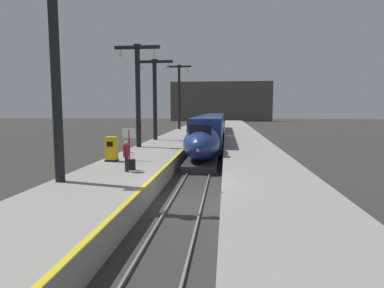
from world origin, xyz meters
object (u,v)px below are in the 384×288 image
at_px(station_column_near, 55,56).
at_px(rolling_suitcase, 132,165).
at_px(station_column_distant, 179,91).
at_px(station_column_mid, 138,86).
at_px(passenger_near_edge, 126,154).
at_px(highspeed_train_main, 211,129).
at_px(departure_info_board, 129,138).
at_px(station_column_far, 155,92).
at_px(ticket_machine_yellow, 112,150).

xyz_separation_m(station_column_near, rolling_suitcase, (2.51, 3.15, -5.47)).
height_order(station_column_distant, rolling_suitcase, station_column_distant).
bearing_deg(station_column_mid, rolling_suitcase, -76.85).
xyz_separation_m(station_column_mid, rolling_suitcase, (2.51, -10.73, -5.09)).
xyz_separation_m(station_column_near, passenger_near_edge, (2.39, 2.65, -4.78)).
height_order(station_column_near, rolling_suitcase, station_column_near).
height_order(highspeed_train_main, departure_info_board, highspeed_train_main).
bearing_deg(passenger_near_edge, highspeed_train_main, 81.31).
relative_size(station_column_mid, passenger_near_edge, 5.28).
distance_m(station_column_far, station_column_distant, 18.58).
bearing_deg(rolling_suitcase, departure_info_board, 108.72).
bearing_deg(station_column_mid, passenger_near_edge, -78.01).
relative_size(station_column_distant, rolling_suitcase, 10.69).
bearing_deg(station_column_near, passenger_near_edge, 48.01).
relative_size(highspeed_train_main, rolling_suitcase, 39.10).
distance_m(highspeed_train_main, station_column_far, 8.85).
xyz_separation_m(station_column_mid, ticket_machine_yellow, (0.35, -7.92, -4.65)).
bearing_deg(departure_info_board, highspeed_train_main, 76.81).
bearing_deg(highspeed_train_main, station_column_distant, 113.41).
relative_size(station_column_far, rolling_suitcase, 8.83).
xyz_separation_m(station_column_distant, departure_info_board, (1.40, -32.84, -4.71)).
bearing_deg(departure_info_board, passenger_near_edge, -75.32).
bearing_deg(rolling_suitcase, station_column_near, -128.48).
relative_size(station_column_distant, departure_info_board, 4.95).
relative_size(station_column_mid, station_column_distant, 0.85).
relative_size(station_column_near, ticket_machine_yellow, 6.03).
distance_m(station_column_near, rolling_suitcase, 6.79).
distance_m(highspeed_train_main, station_column_mid, 13.91).
bearing_deg(highspeed_train_main, station_column_near, -102.95).
relative_size(station_column_far, ticket_machine_yellow, 5.42).
bearing_deg(station_column_far, departure_info_board, -84.42).
height_order(station_column_mid, ticket_machine_yellow, station_column_mid).
height_order(station_column_near, departure_info_board, station_column_near).
bearing_deg(departure_info_board, ticket_machine_yellow, -155.70).
height_order(station_column_distant, ticket_machine_yellow, station_column_distant).
bearing_deg(departure_info_board, station_column_distant, 92.43).
relative_size(passenger_near_edge, departure_info_board, 0.80).
xyz_separation_m(highspeed_train_main, station_column_far, (-5.90, -4.93, 4.38)).
xyz_separation_m(station_column_near, station_column_distant, (0.00, 39.28, 0.45)).
bearing_deg(rolling_suitcase, passenger_near_edge, -103.48).
bearing_deg(departure_info_board, station_column_far, 95.58).
xyz_separation_m(station_column_far, rolling_suitcase, (2.51, -17.57, -4.95)).
xyz_separation_m(rolling_suitcase, ticket_machine_yellow, (-2.16, 2.81, 0.44)).
xyz_separation_m(highspeed_train_main, ticket_machine_yellow, (-5.55, -19.69, -0.13)).
bearing_deg(departure_info_board, rolling_suitcase, -71.28).
distance_m(station_column_mid, ticket_machine_yellow, 9.19).
distance_m(highspeed_train_main, station_column_distant, 15.78).
relative_size(station_column_far, station_column_distant, 0.83).
bearing_deg(station_column_mid, ticket_machine_yellow, -87.47).
relative_size(station_column_mid, departure_info_board, 4.21).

